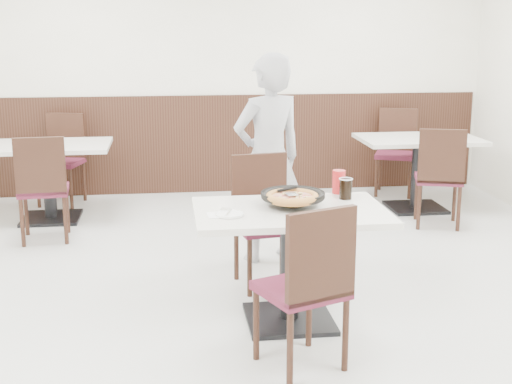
{
  "coord_description": "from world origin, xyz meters",
  "views": [
    {
      "loc": [
        -0.6,
        -4.48,
        1.88
      ],
      "look_at": [
        -0.07,
        -0.3,
        0.88
      ],
      "focal_mm": 50.0,
      "sensor_mm": 36.0,
      "label": 1
    }
  ],
  "objects": [
    {
      "name": "floor",
      "position": [
        0.0,
        0.0,
        0.0
      ],
      "size": [
        7.0,
        7.0,
        0.0
      ],
      "primitive_type": "plane",
      "color": "#B7B7B1",
      "rests_on": "ground"
    },
    {
      "name": "wall_back",
      "position": [
        0.0,
        3.5,
        1.4
      ],
      "size": [
        6.0,
        0.04,
        2.8
      ],
      "primitive_type": "cube",
      "color": "beige",
      "rests_on": "floor"
    },
    {
      "name": "wainscot_back",
      "position": [
        0.0,
        3.48,
        0.55
      ],
      "size": [
        5.9,
        0.03,
        1.1
      ],
      "primitive_type": "cube",
      "color": "black",
      "rests_on": "floor"
    },
    {
      "name": "main_table",
      "position": [
        0.15,
        -0.24,
        0.38
      ],
      "size": [
        1.25,
        0.88,
        0.75
      ],
      "primitive_type": null,
      "rotation": [
        0.0,
        0.0,
        -0.07
      ],
      "color": "silver",
      "rests_on": "floor"
    },
    {
      "name": "chair_near",
      "position": [
        0.11,
        -0.84,
        0.47
      ],
      "size": [
        0.55,
        0.55,
        0.95
      ],
      "primitive_type": null,
      "rotation": [
        0.0,
        0.0,
        0.39
      ],
      "color": "black",
      "rests_on": "floor"
    },
    {
      "name": "chair_far",
      "position": [
        0.1,
        0.43,
        0.47
      ],
      "size": [
        0.48,
        0.48,
        0.95
      ],
      "primitive_type": null,
      "rotation": [
        0.0,
        0.0,
        3.3
      ],
      "color": "black",
      "rests_on": "floor"
    },
    {
      "name": "trivet",
      "position": [
        0.19,
        -0.16,
        0.77
      ],
      "size": [
        0.14,
        0.14,
        0.04
      ],
      "primitive_type": "cylinder",
      "rotation": [
        0.0,
        0.0,
        -0.07
      ],
      "color": "black",
      "rests_on": "main_table"
    },
    {
      "name": "pizza_pan",
      "position": [
        0.18,
        -0.16,
        0.79
      ],
      "size": [
        0.35,
        0.35,
        0.01
      ],
      "primitive_type": "cylinder",
      "rotation": [
        0.0,
        0.0,
        -0.07
      ],
      "color": "black",
      "rests_on": "trivet"
    },
    {
      "name": "pizza",
      "position": [
        0.16,
        -0.22,
        0.81
      ],
      "size": [
        0.32,
        0.32,
        0.02
      ],
      "primitive_type": "cylinder",
      "rotation": [
        0.0,
        0.0,
        -0.07
      ],
      "color": "#C07F35",
      "rests_on": "pizza_pan"
    },
    {
      "name": "pizza_server",
      "position": [
        0.16,
        -0.23,
        0.84
      ],
      "size": [
        0.08,
        0.09,
        0.0
      ],
      "primitive_type": "cube",
      "rotation": [
        0.0,
        0.0,
        0.1
      ],
      "color": "white",
      "rests_on": "pizza"
    },
    {
      "name": "napkin",
      "position": [
        -0.3,
        -0.33,
        0.75
      ],
      "size": [
        0.15,
        0.15,
        0.0
      ],
      "primitive_type": "cube",
      "rotation": [
        0.0,
        0.0,
        0.07
      ],
      "color": "white",
      "rests_on": "main_table"
    },
    {
      "name": "side_plate",
      "position": [
        -0.24,
        -0.35,
        0.76
      ],
      "size": [
        0.18,
        0.18,
        0.01
      ],
      "primitive_type": "cylinder",
      "rotation": [
        0.0,
        0.0,
        -0.07
      ],
      "color": "white",
      "rests_on": "napkin"
    },
    {
      "name": "fork",
      "position": [
        -0.25,
        -0.34,
        0.77
      ],
      "size": [
        0.06,
        0.15,
        0.0
      ],
      "primitive_type": "cube",
      "rotation": [
        0.0,
        0.0,
        -0.28
      ],
      "color": "white",
      "rests_on": "side_plate"
    },
    {
      "name": "cola_glass",
      "position": [
        0.56,
        -0.02,
        0.81
      ],
      "size": [
        0.09,
        0.09,
        0.13
      ],
      "primitive_type": "cylinder",
      "rotation": [
        0.0,
        0.0,
        -0.07
      ],
      "color": "black",
      "rests_on": "main_table"
    },
    {
      "name": "red_cup",
      "position": [
        0.55,
        0.14,
        0.83
      ],
      "size": [
        0.09,
        0.09,
        0.16
      ],
      "primitive_type": "cylinder",
      "rotation": [
        0.0,
        0.0,
        -0.07
      ],
      "color": "#AD1B1C",
      "rests_on": "main_table"
    },
    {
      "name": "diner_person",
      "position": [
        0.19,
        1.03,
        0.83
      ],
      "size": [
        0.71,
        0.6,
        1.66
      ],
      "primitive_type": "imported",
      "rotation": [
        0.0,
        0.0,
        3.53
      ],
      "color": "silver",
      "rests_on": "floor"
    },
    {
      "name": "bg_table_left",
      "position": [
        -1.75,
        2.48,
        0.38
      ],
      "size": [
        1.28,
        0.92,
        0.75
      ],
      "primitive_type": null,
      "rotation": [
        0.0,
        0.0,
        0.1
      ],
      "color": "silver",
      "rests_on": "floor"
    },
    {
      "name": "bg_chair_left_near",
      "position": [
        -1.69,
        1.8,
        0.47
      ],
      "size": [
        0.46,
        0.46,
        0.95
      ],
      "primitive_type": null,
      "rotation": [
        0.0,
        0.0,
        0.09
      ],
      "color": "black",
      "rests_on": "floor"
    },
    {
      "name": "bg_chair_left_far",
      "position": [
        -1.73,
        3.1,
        0.47
      ],
      "size": [
        0.52,
        0.52,
        0.95
      ],
      "primitive_type": null,
      "rotation": [
        0.0,
        0.0,
        2.87
      ],
      "color": "black",
      "rests_on": "floor"
    },
    {
      "name": "bg_table_right",
      "position": [
        1.94,
        2.42,
        0.38
      ],
      "size": [
        1.23,
        0.84,
        0.75
      ],
      "primitive_type": null,
      "rotation": [
        0.0,
        0.0,
        -0.03
      ],
      "color": "silver",
      "rests_on": "floor"
    },
    {
      "name": "bg_chair_right_near",
      "position": [
        1.93,
        1.81,
        0.47
      ],
      "size": [
        0.52,
        0.52,
        0.95
      ],
      "primitive_type": null,
      "rotation": [
        0.0,
        0.0,
        -0.28
      ],
      "color": "black",
      "rests_on": "floor"
    },
    {
      "name": "bg_chair_right_far",
      "position": [
        1.92,
        3.09,
        0.47
      ],
      "size": [
        0.55,
        0.55,
        0.95
      ],
      "primitive_type": null,
      "rotation": [
        0.0,
        0.0,
        2.75
      ],
      "color": "black",
      "rests_on": "floor"
    }
  ]
}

